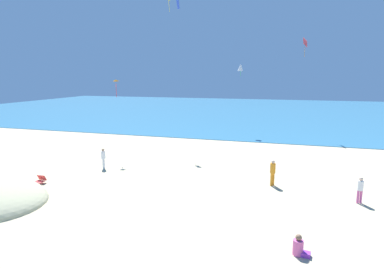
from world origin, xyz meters
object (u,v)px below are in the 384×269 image
(cooler_box, at_px, (24,199))
(person_6, at_px, (360,188))
(beach_chair_near_camera, at_px, (40,180))
(kite_red, at_px, (305,43))
(kite_white, at_px, (241,67))
(person_5, at_px, (273,171))
(person_4, at_px, (299,248))
(person_1, at_px, (103,157))
(kite_orange, at_px, (116,81))

(cooler_box, distance_m, person_6, 17.43)
(person_6, bearing_deg, beach_chair_near_camera, -101.83)
(kite_red, height_order, kite_white, kite_red)
(person_5, xyz_separation_m, kite_white, (-4.53, 17.25, 6.49))
(person_4, height_order, kite_white, kite_white)
(beach_chair_near_camera, bearing_deg, person_1, 153.36)
(person_5, bearing_deg, kite_orange, 16.02)
(kite_red, height_order, kite_orange, kite_red)
(person_1, bearing_deg, kite_red, 32.86)
(beach_chair_near_camera, xyz_separation_m, kite_red, (15.69, 22.07, 9.73))
(cooler_box, distance_m, kite_orange, 11.67)
(kite_red, relative_size, kite_white, 1.47)
(beach_chair_near_camera, relative_size, kite_orange, 0.45)
(kite_red, bearing_deg, beach_chair_near_camera, -125.42)
(person_6, distance_m, kite_red, 22.02)
(person_4, bearing_deg, beach_chair_near_camera, 174.10)
(person_1, xyz_separation_m, kite_red, (13.77, 18.08, 9.12))
(person_1, xyz_separation_m, kite_white, (7.11, 16.94, 6.56))
(person_4, relative_size, person_5, 0.51)
(kite_red, bearing_deg, cooler_box, -120.39)
(cooler_box, relative_size, kite_red, 0.27)
(cooler_box, bearing_deg, person_5, 26.90)
(beach_chair_near_camera, bearing_deg, cooler_box, 24.99)
(beach_chair_near_camera, height_order, kite_orange, kite_orange)
(kite_white, bearing_deg, cooler_box, -108.35)
(person_5, bearing_deg, person_1, 31.56)
(person_4, height_order, person_5, person_5)
(kite_white, distance_m, kite_orange, 15.64)
(person_6, bearing_deg, person_5, -127.49)
(person_4, relative_size, kite_white, 0.58)
(beach_chair_near_camera, distance_m, person_5, 14.08)
(person_4, distance_m, person_6, 6.79)
(person_1, distance_m, person_4, 15.15)
(beach_chair_near_camera, height_order, person_4, person_4)
(person_5, xyz_separation_m, kite_orange, (-12.40, 3.80, 5.16))
(kite_red, bearing_deg, person_4, -91.78)
(cooler_box, bearing_deg, person_4, -5.28)
(person_5, xyz_separation_m, kite_red, (2.12, 18.39, 9.05))
(cooler_box, xyz_separation_m, kite_orange, (-0.07, 10.05, 5.92))
(person_4, xyz_separation_m, kite_red, (0.81, 25.90, 9.66))
(beach_chair_near_camera, xyz_separation_m, cooler_box, (1.25, -2.57, -0.08))
(cooler_box, xyz_separation_m, kite_white, (7.80, 23.50, 7.25))
(person_1, height_order, kite_white, kite_white)
(kite_orange, bearing_deg, person_1, -77.82)
(person_6, bearing_deg, cooler_box, -92.90)
(person_6, xyz_separation_m, kite_white, (-8.96, 18.75, 6.59))
(cooler_box, distance_m, kite_white, 25.80)
(person_1, height_order, person_4, person_1)
(kite_red, bearing_deg, person_1, -127.29)
(beach_chair_near_camera, xyz_separation_m, person_4, (14.89, -3.84, 0.07))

